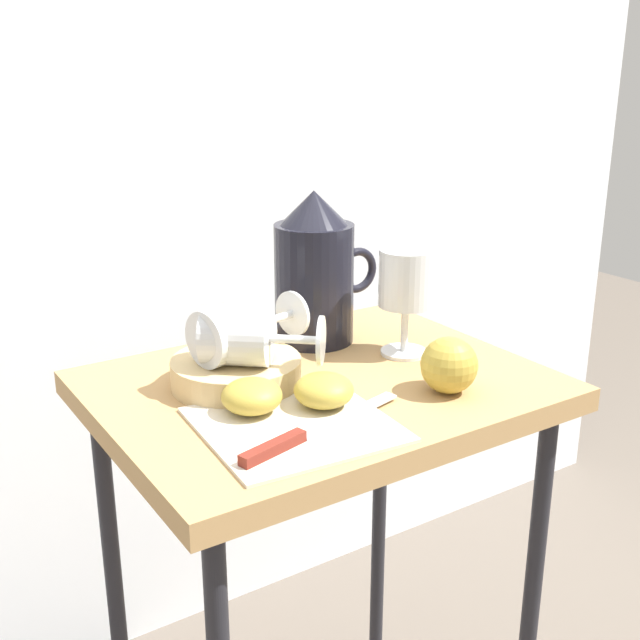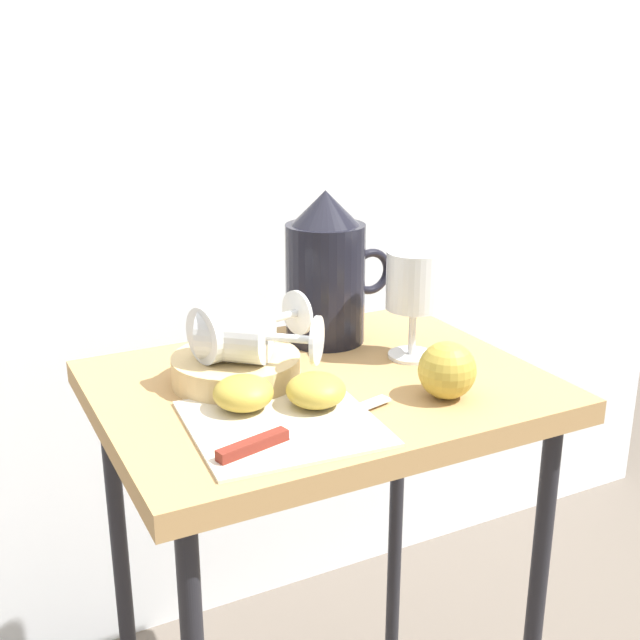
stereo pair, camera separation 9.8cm
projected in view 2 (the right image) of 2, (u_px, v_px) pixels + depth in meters
name	position (u px, v px, depth m)	size (l,w,h in m)	color
curtain_drape	(177.00, 34.00, 1.31)	(2.40, 0.03, 2.27)	white
table	(320.00, 436.00, 1.03)	(0.55, 0.43, 0.71)	#AD8451
linen_napkin	(282.00, 423.00, 0.88)	(0.20, 0.20, 0.00)	beige
basket_tray	(236.00, 369.00, 1.00)	(0.16, 0.16, 0.04)	tan
pitcher	(326.00, 281.00, 1.12)	(0.16, 0.11, 0.22)	black
wine_glass_upright	(414.00, 287.00, 1.05)	(0.07, 0.07, 0.15)	silver
wine_glass_tipped_near	(239.00, 334.00, 0.96)	(0.15, 0.14, 0.07)	silver
wine_glass_tipped_far	(235.00, 328.00, 0.98)	(0.16, 0.10, 0.07)	silver
apple_half_left	(243.00, 393.00, 0.91)	(0.07, 0.07, 0.04)	#B29938
apple_half_right	(316.00, 390.00, 0.92)	(0.07, 0.07, 0.04)	#B29938
apple_whole	(447.00, 370.00, 0.94)	(0.07, 0.07, 0.07)	#B29938
knife	(284.00, 435.00, 0.84)	(0.24, 0.07, 0.01)	silver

